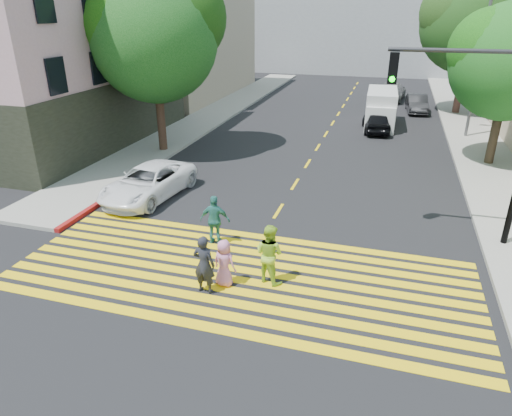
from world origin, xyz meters
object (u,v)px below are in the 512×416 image
at_px(pedestrian_extra, 215,220).
at_px(traffic_signal, 489,117).
at_px(pedestrian_man, 204,264).
at_px(white_sedan, 148,182).
at_px(tree_right_far, 473,17).
at_px(dark_car_near, 376,121).
at_px(white_van, 381,110).
at_px(silver_car, 391,91).
at_px(tree_left, 155,31).
at_px(pedestrian_child, 224,263).
at_px(dark_car_parked, 417,103).
at_px(pedestrian_woman, 269,254).

relative_size(pedestrian_extra, traffic_signal, 0.26).
relative_size(pedestrian_man, white_sedan, 0.36).
xyz_separation_m(tree_right_far, dark_car_near, (-5.35, -6.82, -5.86)).
distance_m(white_van, traffic_signal, 16.34).
bearing_deg(tree_right_far, pedestrian_extra, -112.25).
bearing_deg(silver_car, tree_left, 64.67).
xyz_separation_m(pedestrian_child, white_sedan, (-5.17, 5.13, -0.04)).
bearing_deg(tree_right_far, white_van, -134.23).
distance_m(tree_right_far, traffic_signal, 21.21).
relative_size(tree_left, dark_car_near, 2.36).
distance_m(pedestrian_extra, dark_car_near, 17.15).
distance_m(white_sedan, dark_car_parked, 23.09).
relative_size(pedestrian_man, pedestrian_woman, 0.97).
relative_size(pedestrian_child, dark_car_parked, 0.36).
xyz_separation_m(pedestrian_woman, pedestrian_extra, (-2.28, 1.69, -0.04)).
xyz_separation_m(tree_left, dark_car_near, (10.64, 7.66, -5.44)).
relative_size(tree_left, pedestrian_woman, 5.16).
bearing_deg(silver_car, dark_car_near, 92.40).
bearing_deg(pedestrian_extra, silver_car, -107.34).
bearing_deg(white_van, pedestrian_child, -101.07).
distance_m(pedestrian_child, white_sedan, 7.29).
bearing_deg(dark_car_near, pedestrian_woman, 76.42).
height_order(tree_left, white_van, tree_left).
bearing_deg(pedestrian_woman, dark_car_near, -74.23).
bearing_deg(white_sedan, pedestrian_man, -42.94).
height_order(tree_left, traffic_signal, tree_left).
relative_size(pedestrian_child, pedestrian_extra, 0.83).
bearing_deg(dark_car_near, pedestrian_man, 72.27).
bearing_deg(white_van, silver_car, 85.27).
relative_size(tree_left, silver_car, 1.81).
distance_m(pedestrian_woman, dark_car_near, 18.41).
relative_size(pedestrian_man, dark_car_parked, 0.44).
distance_m(pedestrian_man, dark_car_parked, 26.70).
height_order(tree_right_far, dark_car_near, tree_right_far).
relative_size(tree_left, pedestrian_extra, 5.41).
height_order(white_van, traffic_signal, traffic_signal).
bearing_deg(dark_car_near, tree_right_far, -135.59).
xyz_separation_m(tree_left, silver_car, (11.25, 18.83, -5.37)).
xyz_separation_m(tree_left, dark_car_parked, (13.18, 14.35, -5.46)).
xyz_separation_m(pedestrian_man, pedestrian_extra, (-0.74, 2.70, -0.01)).
bearing_deg(silver_car, dark_car_parked, 118.84).
xyz_separation_m(white_sedan, white_van, (8.42, 15.18, 0.43)).
bearing_deg(dark_car_near, white_sedan, 51.41).
relative_size(silver_car, dark_car_parked, 1.29).
bearing_deg(silver_car, pedestrian_woman, 90.56).
bearing_deg(pedestrian_woman, white_sedan, -14.18).
relative_size(pedestrian_child, traffic_signal, 0.21).
height_order(white_sedan, dark_car_near, dark_car_near).
bearing_deg(pedestrian_extra, tree_right_far, -119.69).
distance_m(tree_left, traffic_signal, 15.82).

